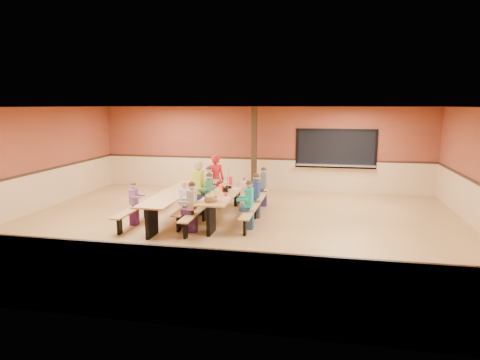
# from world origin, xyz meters

# --- Properties ---
(ground) EXTENTS (12.00, 12.00, 0.00)m
(ground) POSITION_xyz_m (0.00, 0.00, 0.00)
(ground) COLOR olive
(ground) RESTS_ON ground
(room_envelope) EXTENTS (12.04, 10.04, 3.02)m
(room_envelope) POSITION_xyz_m (0.00, 0.00, 0.69)
(room_envelope) COLOR brown
(room_envelope) RESTS_ON ground
(kitchen_pass_through) EXTENTS (2.78, 0.28, 1.38)m
(kitchen_pass_through) POSITION_xyz_m (2.60, 4.96, 1.49)
(kitchen_pass_through) COLOR black
(kitchen_pass_through) RESTS_ON ground
(structural_post) EXTENTS (0.18, 0.18, 3.00)m
(structural_post) POSITION_xyz_m (-0.20, 4.40, 1.50)
(structural_post) COLOR black
(structural_post) RESTS_ON ground
(cafeteria_table_main) EXTENTS (1.91, 3.70, 0.74)m
(cafeteria_table_main) POSITION_xyz_m (-0.40, 0.89, 0.53)
(cafeteria_table_main) COLOR tan
(cafeteria_table_main) RESTS_ON ground
(cafeteria_table_second) EXTENTS (1.91, 3.70, 0.74)m
(cafeteria_table_second) POSITION_xyz_m (-1.71, 0.39, 0.53)
(cafeteria_table_second) COLOR tan
(cafeteria_table_second) RESTS_ON ground
(seated_child_white_left) EXTENTS (0.34, 0.28, 1.15)m
(seated_child_white_left) POSITION_xyz_m (-1.23, -0.22, 0.57)
(seated_child_white_left) COLOR silver
(seated_child_white_left) RESTS_ON ground
(seated_adult_yellow) EXTENTS (0.51, 0.41, 1.49)m
(seated_adult_yellow) POSITION_xyz_m (-1.23, 1.06, 0.75)
(seated_adult_yellow) COLOR #C2D02A
(seated_adult_yellow) RESTS_ON ground
(seated_child_grey_left) EXTENTS (0.36, 0.30, 1.20)m
(seated_child_grey_left) POSITION_xyz_m (-1.23, 2.15, 0.60)
(seated_child_grey_left) COLOR silver
(seated_child_grey_left) RESTS_ON ground
(seated_child_teal_right) EXTENTS (0.37, 0.30, 1.21)m
(seated_child_teal_right) POSITION_xyz_m (0.42, -0.10, 0.61)
(seated_child_teal_right) COLOR #18AA85
(seated_child_teal_right) RESTS_ON ground
(seated_child_navy_right) EXTENTS (0.37, 0.31, 1.22)m
(seated_child_navy_right) POSITION_xyz_m (0.42, 0.99, 0.61)
(seated_child_navy_right) COLOR navy
(seated_child_navy_right) RESTS_ON ground
(seated_child_char_right) EXTENTS (0.36, 0.29, 1.18)m
(seated_child_char_right) POSITION_xyz_m (0.42, 2.38, 0.59)
(seated_child_char_right) COLOR #515A5D
(seated_child_char_right) RESTS_ON ground
(seated_child_purple_sec) EXTENTS (0.33, 0.27, 1.12)m
(seated_child_purple_sec) POSITION_xyz_m (-2.53, -0.35, 0.56)
(seated_child_purple_sec) COLOR #7B507D
(seated_child_purple_sec) RESTS_ON ground
(seated_child_green_sec) EXTENTS (0.36, 0.30, 1.19)m
(seated_child_green_sec) POSITION_xyz_m (-0.88, 0.94, 0.60)
(seated_child_green_sec) COLOR #306F4B
(seated_child_green_sec) RESTS_ON ground
(seated_child_tan_sec) EXTENTS (0.38, 0.31, 1.23)m
(seated_child_tan_sec) POSITION_xyz_m (-0.88, -0.64, 0.62)
(seated_child_tan_sec) COLOR #AB988A
(seated_child_tan_sec) RESTS_ON ground
(standing_woman) EXTENTS (0.64, 0.49, 1.55)m
(standing_woman) POSITION_xyz_m (-1.09, 2.41, 0.78)
(standing_woman) COLOR red
(standing_woman) RESTS_ON ground
(punch_pitcher) EXTENTS (0.16, 0.16, 0.22)m
(punch_pitcher) POSITION_xyz_m (-0.51, 1.85, 0.85)
(punch_pitcher) COLOR red
(punch_pitcher) RESTS_ON cafeteria_table_main
(chip_bowl) EXTENTS (0.32, 0.32, 0.15)m
(chip_bowl) POSITION_xyz_m (-0.46, -0.48, 0.81)
(chip_bowl) COLOR orange
(chip_bowl) RESTS_ON cafeteria_table_main
(napkin_dispenser) EXTENTS (0.10, 0.14, 0.13)m
(napkin_dispenser) POSITION_xyz_m (-0.35, 0.71, 0.80)
(napkin_dispenser) COLOR black
(napkin_dispenser) RESTS_ON cafeteria_table_main
(condiment_mustard) EXTENTS (0.06, 0.06, 0.17)m
(condiment_mustard) POSITION_xyz_m (-0.55, 0.92, 0.82)
(condiment_mustard) COLOR yellow
(condiment_mustard) RESTS_ON cafeteria_table_main
(condiment_ketchup) EXTENTS (0.06, 0.06, 0.17)m
(condiment_ketchup) POSITION_xyz_m (-0.44, 0.72, 0.82)
(condiment_ketchup) COLOR #B2140F
(condiment_ketchup) RESTS_ON cafeteria_table_main
(table_paddle) EXTENTS (0.16, 0.16, 0.56)m
(table_paddle) POSITION_xyz_m (-0.42, 1.27, 0.88)
(table_paddle) COLOR black
(table_paddle) RESTS_ON cafeteria_table_main
(place_settings) EXTENTS (0.65, 3.30, 0.11)m
(place_settings) POSITION_xyz_m (-0.40, 0.89, 0.80)
(place_settings) COLOR beige
(place_settings) RESTS_ON cafeteria_table_main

